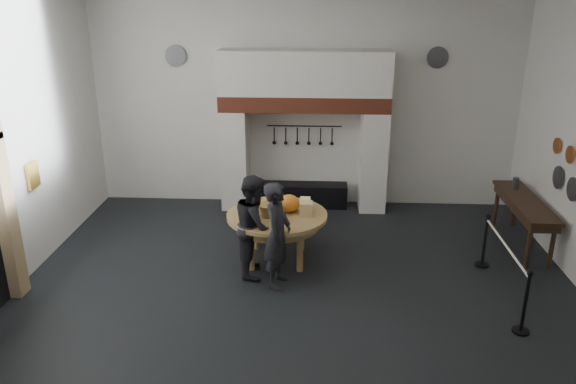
# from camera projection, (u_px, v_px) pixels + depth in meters

# --- Properties ---
(floor) EXTENTS (9.00, 8.00, 0.02)m
(floor) POSITION_uv_depth(u_px,v_px,m) (297.00, 291.00, 8.93)
(floor) COLOR black
(floor) RESTS_ON ground
(wall_back) EXTENTS (9.00, 0.02, 4.50)m
(wall_back) POSITION_uv_depth(u_px,v_px,m) (305.00, 102.00, 11.91)
(wall_back) COLOR silver
(wall_back) RESTS_ON floor
(wall_front) EXTENTS (9.00, 0.02, 4.50)m
(wall_front) POSITION_uv_depth(u_px,v_px,m) (279.00, 299.00, 4.41)
(wall_front) COLOR silver
(wall_front) RESTS_ON floor
(chimney_pier_left) EXTENTS (0.55, 0.70, 2.15)m
(chimney_pier_left) POSITION_uv_depth(u_px,v_px,m) (235.00, 159.00, 12.06)
(chimney_pier_left) COLOR silver
(chimney_pier_left) RESTS_ON floor
(chimney_pier_right) EXTENTS (0.55, 0.70, 2.15)m
(chimney_pier_right) POSITION_uv_depth(u_px,v_px,m) (373.00, 161.00, 11.91)
(chimney_pier_right) COLOR silver
(chimney_pier_right) RESTS_ON floor
(hearth_brick_band) EXTENTS (3.50, 0.72, 0.32)m
(hearth_brick_band) POSITION_uv_depth(u_px,v_px,m) (304.00, 102.00, 11.56)
(hearth_brick_band) COLOR #9E442B
(hearth_brick_band) RESTS_ON chimney_pier_left
(chimney_hood) EXTENTS (3.50, 0.70, 0.90)m
(chimney_hood) POSITION_uv_depth(u_px,v_px,m) (305.00, 73.00, 11.35)
(chimney_hood) COLOR silver
(chimney_hood) RESTS_ON hearth_brick_band
(iron_range) EXTENTS (1.90, 0.45, 0.50)m
(iron_range) POSITION_uv_depth(u_px,v_px,m) (303.00, 195.00, 12.33)
(iron_range) COLOR black
(iron_range) RESTS_ON floor
(utensil_rail) EXTENTS (1.60, 0.02, 0.02)m
(utensil_rail) POSITION_uv_depth(u_px,v_px,m) (304.00, 126.00, 12.00)
(utensil_rail) COLOR black
(utensil_rail) RESTS_ON wall_back
(door_jamb_far) EXTENTS (0.22, 0.30, 2.60)m
(door_jamb_far) POSITION_uv_depth(u_px,v_px,m) (6.00, 217.00, 8.42)
(door_jamb_far) COLOR tan
(door_jamb_far) RESTS_ON floor
(wall_plaque) EXTENTS (0.05, 0.34, 0.44)m
(wall_plaque) POSITION_uv_depth(u_px,v_px,m) (33.00, 175.00, 9.35)
(wall_plaque) COLOR gold
(wall_plaque) RESTS_ON wall_left
(work_table) EXTENTS (1.94, 1.94, 0.07)m
(work_table) POSITION_uv_depth(u_px,v_px,m) (277.00, 215.00, 9.69)
(work_table) COLOR tan
(work_table) RESTS_ON floor
(pumpkin) EXTENTS (0.36, 0.36, 0.31)m
(pumpkin) POSITION_uv_depth(u_px,v_px,m) (289.00, 203.00, 9.71)
(pumpkin) COLOR orange
(pumpkin) RESTS_ON work_table
(cheese_block_big) EXTENTS (0.22, 0.22, 0.24)m
(cheese_block_big) POSITION_uv_depth(u_px,v_px,m) (306.00, 209.00, 9.56)
(cheese_block_big) COLOR #DCC683
(cheese_block_big) RESTS_ON work_table
(cheese_block_small) EXTENTS (0.18, 0.18, 0.20)m
(cheese_block_small) POSITION_uv_depth(u_px,v_px,m) (305.00, 203.00, 9.85)
(cheese_block_small) COLOR #F8F094
(cheese_block_small) RESTS_ON work_table
(wicker_basket) EXTENTS (0.36, 0.36, 0.22)m
(wicker_basket) POSITION_uv_depth(u_px,v_px,m) (268.00, 211.00, 9.50)
(wicker_basket) COLOR olive
(wicker_basket) RESTS_ON work_table
(bread_loaf) EXTENTS (0.31, 0.18, 0.13)m
(bread_loaf) POSITION_uv_depth(u_px,v_px,m) (273.00, 203.00, 9.99)
(bread_loaf) COLOR #AA6C3C
(bread_loaf) RESTS_ON work_table
(visitor_near) EXTENTS (0.54, 0.71, 1.75)m
(visitor_near) POSITION_uv_depth(u_px,v_px,m) (277.00, 235.00, 8.85)
(visitor_near) COLOR black
(visitor_near) RESTS_ON floor
(visitor_far) EXTENTS (0.70, 0.87, 1.72)m
(visitor_far) POSITION_uv_depth(u_px,v_px,m) (255.00, 225.00, 9.25)
(visitor_far) COLOR black
(visitor_far) RESTS_ON floor
(side_table) EXTENTS (0.55, 2.20, 0.06)m
(side_table) POSITION_uv_depth(u_px,v_px,m) (525.00, 201.00, 10.24)
(side_table) COLOR #321D12
(side_table) RESTS_ON floor
(pewter_jug) EXTENTS (0.12, 0.12, 0.22)m
(pewter_jug) POSITION_uv_depth(u_px,v_px,m) (516.00, 183.00, 10.75)
(pewter_jug) COLOR #494A4E
(pewter_jug) RESTS_ON side_table
(copper_pan_c) EXTENTS (0.03, 0.30, 0.30)m
(copper_pan_c) POSITION_uv_depth(u_px,v_px,m) (570.00, 155.00, 9.26)
(copper_pan_c) COLOR #C6662D
(copper_pan_c) RESTS_ON wall_right
(copper_pan_d) EXTENTS (0.03, 0.28, 0.28)m
(copper_pan_d) POSITION_uv_depth(u_px,v_px,m) (557.00, 146.00, 9.77)
(copper_pan_d) COLOR #C6662D
(copper_pan_d) RESTS_ON wall_right
(pewter_plate_mid) EXTENTS (0.03, 0.40, 0.40)m
(pewter_plate_mid) POSITION_uv_depth(u_px,v_px,m) (573.00, 189.00, 9.15)
(pewter_plate_mid) COLOR #4C4C51
(pewter_plate_mid) RESTS_ON wall_right
(pewter_plate_right) EXTENTS (0.03, 0.40, 0.40)m
(pewter_plate_right) POSITION_uv_depth(u_px,v_px,m) (558.00, 177.00, 9.71)
(pewter_plate_right) COLOR #4C4C51
(pewter_plate_right) RESTS_ON wall_right
(pewter_plate_back_left) EXTENTS (0.44, 0.03, 0.44)m
(pewter_plate_back_left) POSITION_uv_depth(u_px,v_px,m) (176.00, 56.00, 11.67)
(pewter_plate_back_left) COLOR #4C4C51
(pewter_plate_back_left) RESTS_ON wall_back
(pewter_plate_back_right) EXTENTS (0.44, 0.03, 0.44)m
(pewter_plate_back_right) POSITION_uv_depth(u_px,v_px,m) (438.00, 57.00, 11.41)
(pewter_plate_back_right) COLOR #4C4C51
(pewter_plate_back_right) RESTS_ON wall_back
(barrier_post_near) EXTENTS (0.05, 0.05, 0.90)m
(barrier_post_near) POSITION_uv_depth(u_px,v_px,m) (525.00, 304.00, 7.72)
(barrier_post_near) COLOR black
(barrier_post_near) RESTS_ON floor
(barrier_post_far) EXTENTS (0.05, 0.05, 0.90)m
(barrier_post_far) POSITION_uv_depth(u_px,v_px,m) (485.00, 242.00, 9.60)
(barrier_post_far) COLOR black
(barrier_post_far) RESTS_ON floor
(barrier_rope) EXTENTS (0.04, 2.00, 0.04)m
(barrier_rope) POSITION_uv_depth(u_px,v_px,m) (506.00, 246.00, 8.52)
(barrier_rope) COLOR white
(barrier_rope) RESTS_ON barrier_post_near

